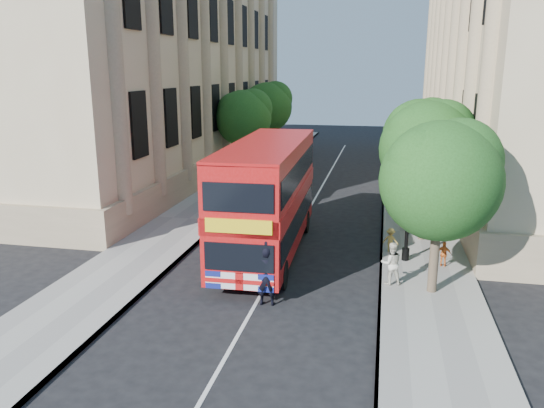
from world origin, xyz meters
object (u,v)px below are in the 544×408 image
Objects in this scene: lamp_post at (409,203)px; double_decker_bus at (268,195)px; police_constable at (267,276)px; woman_pedestrian at (391,263)px; box_van at (257,184)px.

double_decker_bus is at bearing -178.97° from lamp_post.
police_constable is (-4.64, -5.00, -1.49)m from lamp_post.
double_decker_bus is at bearing -38.17° from woman_pedestrian.
police_constable is at bearing -132.83° from lamp_post.
lamp_post reaches higher than box_van.
woman_pedestrian is at bearing -102.74° from lamp_post.
double_decker_bus reaches higher than box_van.
box_van reaches higher than police_constable.
box_van is at bearing 105.10° from double_decker_bus.
box_van is 12.36m from woman_pedestrian.
box_van is at bearing 137.30° from lamp_post.
double_decker_bus is 5.93m from woman_pedestrian.
lamp_post reaches higher than double_decker_bus.
box_van is at bearing -65.21° from woman_pedestrian.
double_decker_bus reaches higher than woman_pedestrian.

